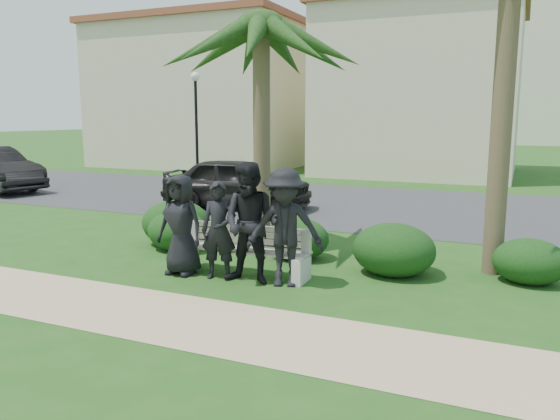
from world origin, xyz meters
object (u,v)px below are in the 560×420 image
(man_d, at_px, (285,228))
(car_a, at_px, (238,183))
(man_b, at_px, (219,231))
(park_bench, at_px, (243,254))
(man_c, at_px, (251,223))
(palm_left, at_px, (261,28))
(man_a, at_px, (181,225))
(street_lamp, at_px, (196,106))

(man_d, distance_m, car_a, 7.17)
(man_b, bearing_deg, park_bench, 39.74)
(man_c, height_order, palm_left, palm_left)
(man_a, xyz_separation_m, car_a, (-2.22, 6.05, -0.11))
(park_bench, height_order, man_a, man_a)
(street_lamp, xyz_separation_m, man_b, (8.04, -12.07, -2.18))
(palm_left, bearing_deg, street_lamp, 127.95)
(street_lamp, height_order, man_b, street_lamp)
(park_bench, xyz_separation_m, palm_left, (-0.51, 1.76, 3.75))
(park_bench, bearing_deg, man_b, -127.23)
(man_b, relative_size, car_a, 0.37)
(street_lamp, distance_m, park_bench, 14.60)
(man_a, height_order, man_c, man_c)
(man_a, distance_m, car_a, 6.45)
(park_bench, xyz_separation_m, man_d, (0.84, -0.26, 0.54))
(man_b, bearing_deg, car_a, 101.39)
(man_a, bearing_deg, car_a, 111.26)
(man_b, height_order, man_d, man_d)
(palm_left, bearing_deg, man_a, -101.18)
(park_bench, relative_size, man_a, 1.35)
(man_c, xyz_separation_m, man_d, (0.52, 0.08, -0.04))
(street_lamp, xyz_separation_m, palm_left, (7.78, -9.98, 1.15))
(street_lamp, height_order, car_a, street_lamp)
(man_b, height_order, man_c, man_c)
(man_d, distance_m, palm_left, 4.03)
(man_b, bearing_deg, man_d, -10.49)
(man_c, distance_m, car_a, 6.96)
(park_bench, height_order, man_c, man_c)
(man_c, bearing_deg, palm_left, 109.51)
(street_lamp, distance_m, man_d, 15.22)
(man_a, bearing_deg, park_bench, 22.35)
(park_bench, bearing_deg, palm_left, 104.69)
(street_lamp, distance_m, palm_left, 12.70)
(man_a, relative_size, man_c, 0.87)
(man_b, distance_m, car_a, 6.69)
(street_lamp, bearing_deg, palm_left, -52.05)
(man_b, xyz_separation_m, car_a, (-2.91, 6.03, -0.06))
(man_b, xyz_separation_m, palm_left, (-0.27, 2.10, 3.33))
(street_lamp, bearing_deg, car_a, -49.64)
(street_lamp, distance_m, man_b, 14.67)
(man_a, xyz_separation_m, man_c, (1.25, 0.02, 0.12))
(man_b, xyz_separation_m, man_c, (0.56, -0.01, 0.16))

